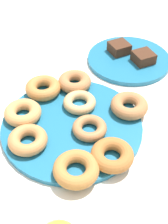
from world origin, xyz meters
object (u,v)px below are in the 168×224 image
object	(u,v)px
donut_3	(112,155)
donut_5	(129,106)
donut_plate	(72,125)
donut_6	(75,82)
donut_2	(28,140)
donut_1	(43,88)
donut_8	(76,169)
donut_0	(90,128)
donut_4	(80,102)
cake_plate	(129,59)
donut_7	(23,113)
brownie_near	(119,48)
brownie_far	(143,57)

from	to	relation	value
donut_3	donut_5	bearing A→B (deg)	145.13
donut_plate	donut_6	bearing A→B (deg)	162.41
donut_2	donut_3	distance (m)	0.19
donut_1	donut_8	size ratio (longest dim) A/B	0.98
donut_6	donut_0	bearing A→B (deg)	-3.29
donut_plate	donut_5	world-z (taller)	donut_5
donut_1	donut_8	distance (m)	0.27
donut_4	donut_0	bearing A→B (deg)	-0.84
donut_5	cake_plate	size ratio (longest dim) A/B	0.37
donut_2	donut_7	bearing A→B (deg)	179.26
donut_0	donut_8	distance (m)	0.12
donut_5	donut_7	size ratio (longest dim) A/B	1.03
donut_plate	donut_0	xyz separation A→B (m)	(0.04, 0.03, 0.02)
donut_4	donut_6	bearing A→B (deg)	173.93
donut_6	brownie_near	world-z (taller)	brownie_near
donut_1	donut_6	world-z (taller)	same
donut_0	donut_7	size ratio (longest dim) A/B	0.89
donut_8	brownie_far	world-z (taller)	brownie_far
donut_0	cake_plate	bearing A→B (deg)	141.81
brownie_near	cake_plate	bearing A→B (deg)	26.57
donut_4	donut_7	bearing A→B (deg)	-89.56
donut_0	donut_6	bearing A→B (deg)	176.71
donut_2	donut_7	world-z (taller)	donut_7
donut_3	cake_plate	bearing A→B (deg)	152.55
cake_plate	donut_0	bearing A→B (deg)	-38.19
donut_0	donut_6	size ratio (longest dim) A/B	0.90
donut_3	donut_4	bearing A→B (deg)	-173.42
donut_4	donut_7	world-z (taller)	donut_7
donut_8	cake_plate	size ratio (longest dim) A/B	0.38
donut_4	cake_plate	distance (m)	0.26
donut_plate	donut_8	distance (m)	0.14
donut_3	donut_5	size ratio (longest dim) A/B	0.99
donut_0	brownie_near	distance (m)	0.35
donut_2	donut_4	world-z (taller)	donut_2
donut_1	donut_7	world-z (taller)	donut_1
donut_5	donut_6	size ratio (longest dim) A/B	1.04
cake_plate	brownie_far	size ratio (longest dim) A/B	4.47
donut_1	cake_plate	world-z (taller)	donut_1
donut_plate	brownie_far	size ratio (longest dim) A/B	5.98
donut_1	donut_4	size ratio (longest dim) A/B	1.13
donut_8	brownie_near	bearing A→B (deg)	148.60
donut_0	donut_2	xyz separation A→B (m)	(-0.00, -0.14, 0.00)
donut_4	donut_7	distance (m)	0.14
donut_3	cake_plate	xyz separation A→B (m)	(-0.35, 0.18, -0.02)
donut_4	donut_7	size ratio (longest dim) A/B	0.92
donut_3	donut_7	size ratio (longest dim) A/B	1.03
donut_1	brownie_far	distance (m)	0.32
brownie_far	donut_5	bearing A→B (deg)	-33.05
donut_3	donut_8	bearing A→B (deg)	-80.70
brownie_near	donut_3	bearing A→B (deg)	-22.79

